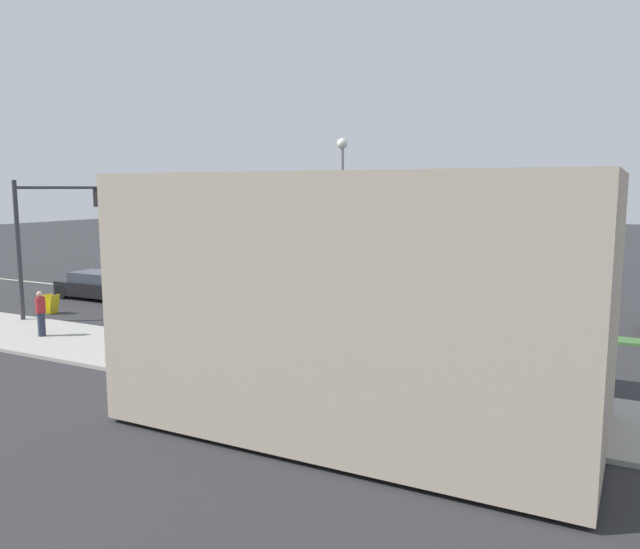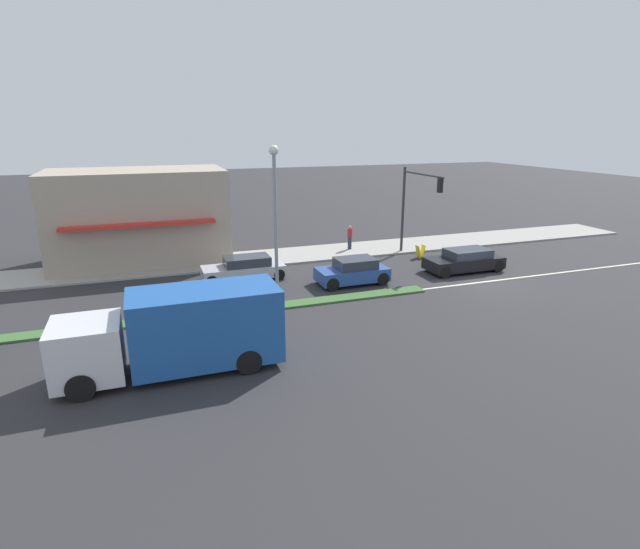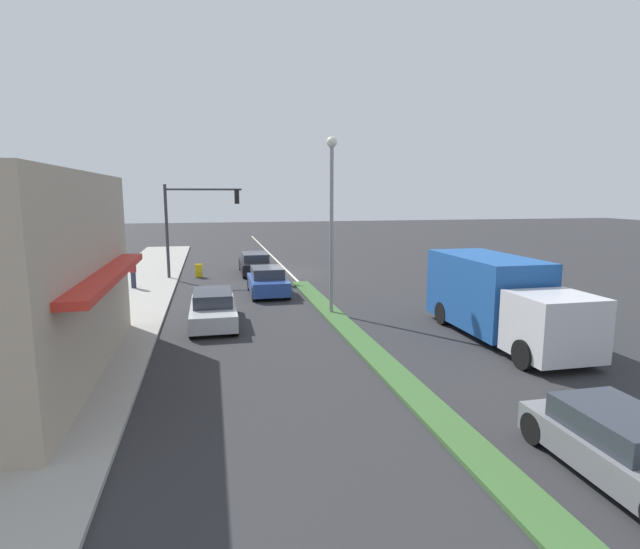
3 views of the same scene
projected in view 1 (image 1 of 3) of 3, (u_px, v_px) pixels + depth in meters
The scene contains 12 objects.
ground_plane at pixel (487, 328), 24.19m from camera, with size 160.00×160.00×0.00m, color #2B2B2D.
sidewalk_right at pixel (428, 397), 16.05m from camera, with size 4.00×73.00×0.12m, color #9E9B93.
lane_marking_center at pixel (138, 293), 32.40m from camera, with size 0.16×60.00×0.01m, color beige.
building_corner_store at pixel (365, 297), 14.29m from camera, with size 6.50×10.43×5.61m.
traffic_signal_main at pixel (47, 224), 26.01m from camera, with size 4.59×0.34×5.60m.
street_lamp at pixel (342, 203), 26.39m from camera, with size 0.44×0.44×7.37m.
pedestrian at pixel (41, 312), 22.33m from camera, with size 0.34×0.34×1.64m.
warning_aframe_sign at pixel (52, 304), 26.98m from camera, with size 0.45×0.53×0.84m.
delivery_truck at pixel (481, 273), 29.04m from camera, with size 2.44×7.50×2.87m.
suv_black at pixel (101, 286), 30.49m from camera, with size 1.92×4.58×1.33m.
coupe_blue at pixel (220, 297), 27.22m from camera, with size 1.86×3.82×1.41m.
sedan_silver at pixel (296, 323), 22.30m from camera, with size 1.77×4.53×1.30m.
Camera 1 is at (24.00, 23.15, 5.42)m, focal length 35.00 mm.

